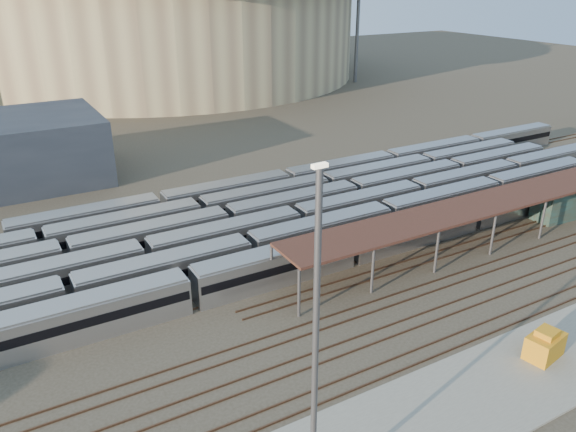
% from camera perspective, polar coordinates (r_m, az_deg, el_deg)
% --- Properties ---
extents(ground, '(420.00, 420.00, 0.00)m').
position_cam_1_polar(ground, '(57.09, 8.78, -8.43)').
color(ground, '#383026').
rests_on(ground, ground).
extents(apron, '(50.00, 9.00, 0.20)m').
position_cam_1_polar(apron, '(45.51, 15.72, -18.51)').
color(apron, gray).
rests_on(apron, ground).
extents(subway_trains, '(127.03, 23.90, 3.60)m').
position_cam_1_polar(subway_trains, '(68.88, -2.05, -0.63)').
color(subway_trains, '#ABABB0').
rests_on(subway_trains, ground).
extents(inspection_shed, '(60.30, 6.00, 5.30)m').
position_cam_1_polar(inspection_shed, '(71.81, 21.03, 1.53)').
color(inspection_shed, '#57565B').
rests_on(inspection_shed, ground).
extents(empty_tracks, '(170.00, 9.62, 0.18)m').
position_cam_1_polar(empty_tracks, '(53.90, 12.09, -10.71)').
color(empty_tracks, '#4C3323').
rests_on(empty_tracks, ground).
extents(stadium, '(124.00, 124.00, 32.50)m').
position_cam_1_polar(stadium, '(186.50, -12.73, 18.79)').
color(stadium, tan).
rests_on(stadium, ground).
extents(floodlight_2, '(4.00, 1.00, 38.40)m').
position_cam_1_polar(floodlight_2, '(170.83, 7.16, 20.18)').
color(floodlight_2, '#57565B').
rests_on(floodlight_2, ground).
extents(floodlight_3, '(4.00, 1.00, 38.40)m').
position_cam_1_polar(floodlight_3, '(198.68, -24.91, 18.77)').
color(floodlight_3, '#57565B').
rests_on(floodlight_3, ground).
extents(yard_light_pole, '(0.81, 0.36, 21.61)m').
position_cam_1_polar(yard_light_pole, '(31.07, 2.79, -13.81)').
color(yard_light_pole, '#57565B').
rests_on(yard_light_pole, apron).
extents(yellow_equipment, '(3.70, 2.70, 2.10)m').
position_cam_1_polar(yellow_equipment, '(52.71, 24.61, -11.91)').
color(yellow_equipment, orange).
rests_on(yellow_equipment, apron).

